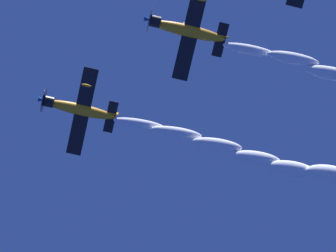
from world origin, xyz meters
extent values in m
ellipsoid|color=orange|center=(4.21, -1.96, 59.07)|extent=(7.60, 1.61, 2.03)
cylinder|color=black|center=(7.66, -1.87, 59.33)|extent=(1.13, 1.56, 1.62)
cone|color=#194CB2|center=(8.39, -1.85, 59.39)|extent=(0.84, 0.74, 0.79)
cylinder|color=#3F3F47|center=(8.22, -1.86, 59.37)|extent=(0.26, 3.42, 3.41)
cube|color=black|center=(4.00, -2.03, 58.88)|extent=(1.82, 8.91, 3.88)
ellipsoid|color=orange|center=(4.02, 2.31, 57.11)|extent=(1.05, 0.36, 0.43)
ellipsoid|color=orange|center=(3.97, -6.37, 60.66)|extent=(1.05, 0.36, 0.43)
cube|color=black|center=(0.91, -2.02, 58.88)|extent=(1.11, 3.21, 1.47)
cube|color=orange|center=(0.79, -1.80, 59.40)|extent=(1.33, 0.61, 1.29)
ellipsoid|color=#1E232D|center=(4.51, -1.77, 59.53)|extent=(1.77, 1.02, 1.09)
ellipsoid|color=orange|center=(-4.90, 9.31, 59.58)|extent=(7.62, 1.76, 2.37)
cylinder|color=black|center=(-1.48, 9.40, 60.01)|extent=(1.18, 1.58, 1.66)
cone|color=#194CB2|center=(-0.74, 9.41, 60.10)|extent=(0.87, 0.75, 0.82)
cylinder|color=#3F3F47|center=(-0.91, 9.41, 60.08)|extent=(0.39, 3.42, 3.40)
cube|color=black|center=(-5.11, 9.24, 59.38)|extent=(1.82, 8.94, 3.97)
ellipsoid|color=orange|center=(-4.99, 13.57, 57.61)|extent=(1.05, 0.38, 0.47)
ellipsoid|color=orange|center=(-5.22, 4.90, 61.15)|extent=(1.05, 0.38, 0.47)
cube|color=black|center=(-8.19, 9.25, 59.23)|extent=(1.11, 3.22, 1.52)
cube|color=orange|center=(-8.34, 9.47, 59.74)|extent=(1.39, 0.63, 1.34)
ellipsoid|color=#1E232D|center=(-4.62, 9.50, 60.06)|extent=(1.80, 1.05, 1.17)
ellipsoid|color=white|center=(-2.20, -2.01, 58.61)|extent=(5.76, 1.16, 1.55)
ellipsoid|color=white|center=(-6.36, -1.94, 58.16)|extent=(5.79, 1.34, 1.73)
ellipsoid|color=white|center=(-10.91, -2.13, 57.60)|extent=(5.81, 1.53, 1.92)
ellipsoid|color=white|center=(-15.44, -2.66, 57.20)|extent=(5.83, 1.71, 2.10)
ellipsoid|color=white|center=(-19.46, -2.92, 56.82)|extent=(5.85, 1.89, 2.28)
ellipsoid|color=white|center=(-23.65, -2.42, 56.52)|extent=(5.87, 2.07, 2.46)
ellipsoid|color=white|center=(-11.29, 8.92, 59.06)|extent=(5.76, 1.16, 1.55)
ellipsoid|color=white|center=(-15.75, 9.22, 58.52)|extent=(5.79, 1.34, 1.73)
ellipsoid|color=white|center=(-19.93, 8.63, 58.13)|extent=(5.81, 1.53, 1.92)
camera|label=1|loc=(3.14, 35.21, 1.57)|focal=67.90mm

